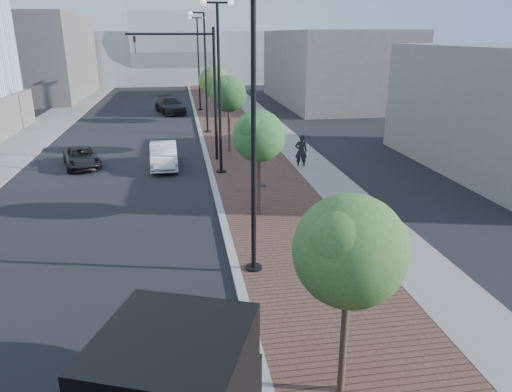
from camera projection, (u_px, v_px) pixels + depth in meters
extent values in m
cube|color=#4C2D23|center=(235.00, 119.00, 44.49)|extent=(7.00, 140.00, 0.12)
cube|color=slate|center=(263.00, 118.00, 44.90)|extent=(2.40, 140.00, 0.13)
cube|color=gray|center=(197.00, 120.00, 43.96)|extent=(0.30, 140.00, 0.14)
cube|color=slate|center=(49.00, 124.00, 42.00)|extent=(4.00, 140.00, 0.12)
cube|color=black|center=(204.00, 380.00, 9.81)|extent=(2.36, 1.30, 1.27)
imported|color=silver|center=(164.00, 155.00, 28.44)|extent=(1.73, 4.50, 1.46)
imported|color=black|center=(81.00, 157.00, 28.60)|extent=(2.94, 4.47, 1.14)
imported|color=black|center=(170.00, 105.00, 48.02)|extent=(3.52, 5.76, 1.56)
imported|color=black|center=(301.00, 151.00, 28.19)|extent=(0.79, 0.57, 2.02)
cylinder|color=black|center=(254.00, 269.00, 16.00)|extent=(0.56, 0.56, 0.20)
cylinder|color=black|center=(254.00, 136.00, 14.55)|extent=(0.16, 0.16, 9.00)
cylinder|color=black|center=(221.00, 172.00, 27.22)|extent=(0.56, 0.56, 0.20)
cylinder|color=black|center=(219.00, 92.00, 25.76)|extent=(0.16, 0.16, 9.00)
cylinder|color=black|center=(217.00, 3.00, 24.31)|extent=(1.40, 0.10, 0.10)
sphere|color=silver|center=(203.00, 2.00, 24.21)|extent=(0.32, 0.32, 0.32)
sphere|color=silver|center=(231.00, 3.00, 24.42)|extent=(0.32, 0.32, 0.32)
cylinder|color=black|center=(208.00, 132.00, 38.43)|extent=(0.56, 0.56, 0.20)
cylinder|color=black|center=(206.00, 74.00, 36.98)|extent=(0.16, 0.16, 9.00)
cylinder|color=black|center=(197.00, 13.00, 35.45)|extent=(1.00, 0.10, 0.10)
sphere|color=silver|center=(190.00, 13.00, 35.40)|extent=(0.32, 0.32, 0.32)
cylinder|color=black|center=(200.00, 110.00, 49.65)|extent=(0.56, 0.56, 0.20)
cylinder|color=black|center=(199.00, 65.00, 48.19)|extent=(0.16, 0.16, 9.00)
cylinder|color=black|center=(197.00, 18.00, 46.74)|extent=(1.40, 0.10, 0.10)
sphere|color=silver|center=(190.00, 18.00, 46.64)|extent=(0.32, 0.32, 0.32)
sphere|color=silver|center=(204.00, 18.00, 46.85)|extent=(0.32, 0.32, 0.32)
cylinder|color=black|center=(215.00, 97.00, 28.76)|extent=(0.18, 0.18, 8.00)
cylinder|color=black|center=(170.00, 34.00, 27.23)|extent=(5.00, 0.12, 0.12)
imported|color=black|center=(135.00, 45.00, 27.12)|extent=(0.16, 0.20, 1.00)
cylinder|color=#382619|center=(344.00, 331.00, 10.05)|extent=(0.16, 0.16, 3.27)
sphere|color=#2E5B1F|center=(350.00, 251.00, 9.45)|extent=(2.32, 2.32, 2.32)
sphere|color=#2E5B1F|center=(363.00, 254.00, 9.87)|extent=(1.62, 1.62, 1.62)
sphere|color=#2E5B1F|center=(341.00, 243.00, 9.02)|extent=(1.39, 1.39, 1.39)
cylinder|color=#382619|center=(259.00, 180.00, 20.32)|extent=(0.16, 0.16, 3.34)
sphere|color=#215D1F|center=(259.00, 136.00, 19.70)|extent=(2.17, 2.17, 2.17)
sphere|color=#215D1F|center=(267.00, 140.00, 20.12)|extent=(1.52, 1.52, 1.52)
sphere|color=#215D1F|center=(253.00, 130.00, 19.27)|extent=(1.30, 1.30, 1.30)
cylinder|color=#382619|center=(229.00, 126.00, 31.48)|extent=(0.16, 0.16, 3.67)
sphere|color=#1E4C1A|center=(228.00, 94.00, 30.81)|extent=(2.35, 2.35, 2.35)
sphere|color=#1E4C1A|center=(234.00, 97.00, 31.23)|extent=(1.65, 1.65, 1.65)
sphere|color=#1E4C1A|center=(224.00, 89.00, 30.36)|extent=(1.41, 1.41, 1.41)
cylinder|color=#382619|center=(215.00, 104.00, 42.75)|extent=(0.16, 0.16, 3.37)
sphere|color=#37591E|center=(214.00, 82.00, 42.13)|extent=(2.75, 2.75, 2.75)
sphere|color=#37591E|center=(218.00, 84.00, 42.54)|extent=(1.92, 1.92, 1.92)
sphere|color=#37591E|center=(211.00, 78.00, 41.69)|extent=(1.65, 1.65, 1.65)
cube|color=#ACB1B6|center=(174.00, 56.00, 84.45)|extent=(50.00, 28.00, 8.00)
cube|color=#605B57|center=(24.00, 57.00, 58.04)|extent=(14.00, 20.00, 10.00)
cube|color=#5F5A56|center=(332.00, 67.00, 54.45)|extent=(12.00, 22.00, 8.00)
cube|color=black|center=(323.00, 294.00, 14.40)|extent=(0.50, 0.50, 0.02)
cube|color=black|center=(261.00, 186.00, 24.68)|extent=(0.50, 0.50, 0.02)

